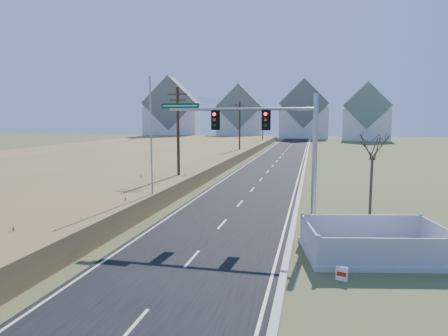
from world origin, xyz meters
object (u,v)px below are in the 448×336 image
at_px(traffic_signal_mast, 282,146).
at_px(open_sign, 342,274).
at_px(flagpole, 152,160).
at_px(fence_enclosure, 374,249).
at_px(bare_tree, 373,145).

distance_m(traffic_signal_mast, open_sign, 9.73).
bearing_deg(traffic_signal_mast, flagpole, 174.16).
distance_m(traffic_signal_mast, flagpole, 8.72).
bearing_deg(traffic_signal_mast, fence_enclosure, -45.27).
xyz_separation_m(traffic_signal_mast, flagpole, (-8.60, 0.89, -1.10)).
relative_size(open_sign, bare_tree, 0.10).
bearing_deg(traffic_signal_mast, open_sign, -69.60).
relative_size(fence_enclosure, flagpole, 0.77).
bearing_deg(flagpole, open_sign, -37.84).
height_order(fence_enclosure, open_sign, fence_enclosure).
xyz_separation_m(fence_enclosure, open_sign, (-1.65, -3.42, 0.02)).
bearing_deg(open_sign, fence_enclosure, 81.98).
height_order(open_sign, flagpole, flagpole).
distance_m(open_sign, flagpole, 15.08).
bearing_deg(traffic_signal_mast, bare_tree, 32.31).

